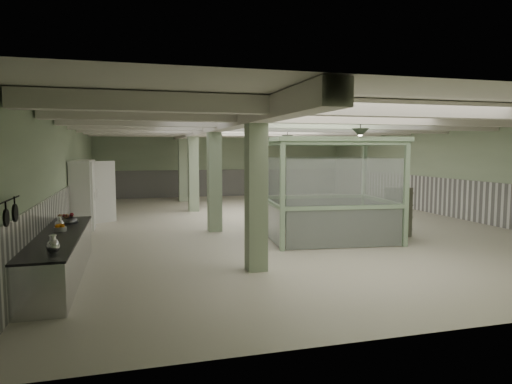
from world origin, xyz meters
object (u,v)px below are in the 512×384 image
object	(u,v)px
guard_booth	(329,172)
walkin_cooler	(84,193)
filing_cabinet	(398,212)
prep_counter	(60,256)

from	to	relation	value
guard_booth	walkin_cooler	bearing A→B (deg)	156.08
walkin_cooler	guard_booth	bearing A→B (deg)	-30.08
walkin_cooler	filing_cabinet	xyz separation A→B (m)	(9.37, -4.31, -0.43)
walkin_cooler	guard_booth	size ratio (longest dim) A/B	0.64
walkin_cooler	guard_booth	world-z (taller)	guard_booth
prep_counter	guard_booth	bearing A→B (deg)	18.60
prep_counter	guard_booth	size ratio (longest dim) A/B	1.25
walkin_cooler	filing_cabinet	distance (m)	10.32
guard_booth	filing_cabinet	size ratio (longest dim) A/B	2.68
filing_cabinet	guard_booth	bearing A→B (deg)	157.05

